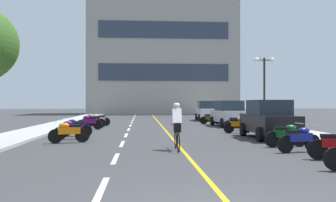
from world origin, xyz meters
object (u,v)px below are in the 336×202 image
Objects in this scene: motorcycle_7 at (238,125)px; parked_car_far at (207,111)px; motorcycle_5 at (72,129)px; motorcycle_11 at (98,120)px; parked_car_mid at (229,113)px; motorcycle_8 at (238,123)px; motorcycle_12 at (211,118)px; parked_car_near at (269,119)px; motorcycle_9 at (89,122)px; motorcycle_2 at (299,139)px; street_lamp_mid at (264,75)px; motorcycle_3 at (286,135)px; motorcycle_10 at (93,121)px; motorcycle_6 at (76,127)px; motorcycle_4 at (69,132)px; cyclist_rider at (177,125)px.

parked_car_far is at bearing 86.92° from motorcycle_7.
motorcycle_11 is (0.12, 9.45, 0.00)m from motorcycle_5.
motorcycle_8 is at bearing -95.49° from parked_car_mid.
motorcycle_7 is at bearing -38.02° from motorcycle_11.
motorcycle_11 is 0.97× the size of motorcycle_12.
parked_car_near is at bearing -1.52° from motorcycle_5.
motorcycle_8 and motorcycle_9 have the same top height.
motorcycle_5 is at bearing 149.29° from motorcycle_2.
street_lamp_mid is 6.62m from motorcycle_7.
motorcycle_5 is 8.99m from motorcycle_7.
parked_car_mid is 8.23m from parked_car_far.
motorcycle_7 and motorcycle_9 have the same top height.
motorcycle_7 is 10.67m from motorcycle_11.
motorcycle_3 is 1.00× the size of motorcycle_10.
motorcycle_5 is 0.97× the size of motorcycle_9.
motorcycle_2 is 1.00× the size of motorcycle_6.
motorcycle_7 and motorcycle_11 have the same top height.
motorcycle_4 is 9.48m from motorcycle_7.
motorcycle_2 and motorcycle_4 have the same top height.
motorcycle_3 is 4.29m from cyclist_rider.
motorcycle_2 is (-0.60, -4.84, -0.44)m from parked_car_near.
motorcycle_12 is (8.63, 4.85, 0.00)m from motorcycle_9.
cyclist_rider is at bearing -140.29° from parked_car_near.
motorcycle_5 is at bearing -89.53° from motorcycle_10.
street_lamp_mid is at bearing 7.30° from motorcycle_9.
motorcycle_12 is (-0.45, 6.36, 0.00)m from motorcycle_8.
motorcycle_10 is at bearing 123.73° from motorcycle_2.
parked_car_mid reaches higher than motorcycle_8.
motorcycle_2 is 1.02× the size of motorcycle_11.
street_lamp_mid is 3.61m from parked_car_mid.
motorcycle_9 is 11.41m from cyclist_rider.
parked_car_mid is at bearing 86.80° from motorcycle_3.
motorcycle_12 is at bearing 29.34° from motorcycle_9.
cyclist_rider is at bearing -69.38° from motorcycle_10.
parked_car_far is at bearing 88.35° from motorcycle_3.
cyclist_rider is (-4.71, -3.92, -0.03)m from parked_car_near.
motorcycle_6 is 12.99m from motorcycle_12.
motorcycle_12 is (0.03, 8.28, 0.00)m from motorcycle_7.
parked_car_near is 2.53× the size of motorcycle_2.
motorcycle_10 is at bearing 91.24° from motorcycle_4.
parked_car_mid is 2.60× the size of motorcycle_4.
parked_car_far is 21.94m from motorcycle_2.
cyclist_rider is (4.33, -13.61, 0.41)m from motorcycle_11.
parked_car_near is 2.48× the size of motorcycle_10.
motorcycle_3 is 8.78m from motorcycle_4.
street_lamp_mid is 12.23m from motorcycle_9.
motorcycle_12 is at bearing 107.71° from parked_car_mid.
motorcycle_3 is 1.00× the size of motorcycle_8.
motorcycle_2 is at bearing -12.66° from cyclist_rider.
parked_car_mid is 5.81m from motorcycle_7.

